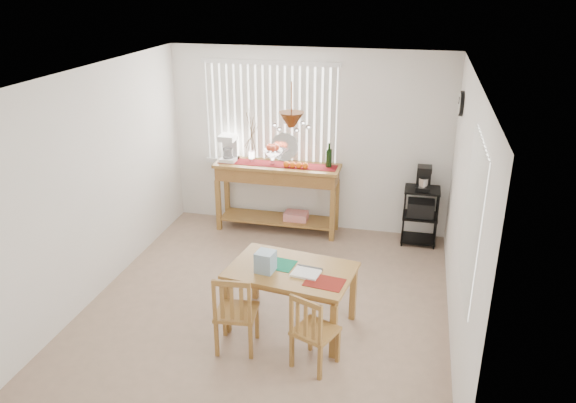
% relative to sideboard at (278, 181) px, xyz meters
% --- Properties ---
extents(ground, '(4.00, 4.50, 0.01)m').
position_rel_sideboard_xyz_m(ground, '(0.38, -1.98, -0.76)').
color(ground, tan).
extents(room_shell, '(4.20, 4.70, 2.70)m').
position_rel_sideboard_xyz_m(room_shell, '(0.38, -1.96, 0.94)').
color(room_shell, white).
rests_on(room_shell, ground).
extents(sideboard, '(1.79, 0.50, 1.00)m').
position_rel_sideboard_xyz_m(sideboard, '(0.00, 0.00, 0.00)').
color(sideboard, olive).
rests_on(sideboard, ground).
extents(sideboard_items, '(1.70, 0.43, 0.77)m').
position_rel_sideboard_xyz_m(sideboard_items, '(-0.28, 0.01, 0.41)').
color(sideboard_items, maroon).
rests_on(sideboard_items, sideboard).
extents(wire_cart, '(0.47, 0.38, 0.81)m').
position_rel_sideboard_xyz_m(wire_cart, '(2.02, 0.02, -0.27)').
color(wire_cart, black).
rests_on(wire_cart, ground).
extents(cart_items, '(0.19, 0.23, 0.33)m').
position_rel_sideboard_xyz_m(cart_items, '(2.02, 0.03, 0.20)').
color(cart_items, black).
rests_on(cart_items, wire_cart).
extents(dining_table, '(1.37, 0.99, 0.68)m').
position_rel_sideboard_xyz_m(dining_table, '(0.73, -2.34, -0.15)').
color(dining_table, olive).
rests_on(dining_table, ground).
extents(table_items, '(0.97, 0.59, 0.22)m').
position_rel_sideboard_xyz_m(table_items, '(0.59, -2.43, 0.01)').
color(table_items, '#167F5A').
rests_on(table_items, dining_table).
extents(chair_left, '(0.43, 0.43, 0.86)m').
position_rel_sideboard_xyz_m(chair_left, '(0.29, -2.87, -0.33)').
color(chair_left, olive).
rests_on(chair_left, ground).
extents(chair_right, '(0.49, 0.49, 0.80)m').
position_rel_sideboard_xyz_m(chair_right, '(1.08, -2.96, -0.36)').
color(chair_right, olive).
rests_on(chair_right, ground).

